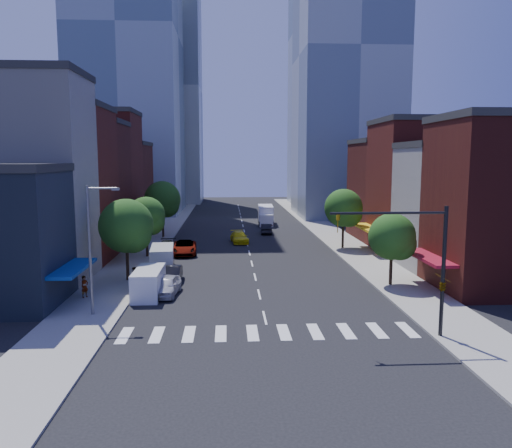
{
  "coord_description": "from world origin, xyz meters",
  "views": [
    {
      "loc": [
        -2.53,
        -33.33,
        10.94
      ],
      "look_at": [
        0.08,
        11.93,
        5.0
      ],
      "focal_mm": 35.0,
      "sensor_mm": 36.0,
      "label": 1
    }
  ],
  "objects_px": {
    "parked_car_front": "(166,286)",
    "parked_car_rear": "(167,248)",
    "box_truck": "(266,216)",
    "pedestrian_far": "(134,277)",
    "cargo_van_far": "(162,258)",
    "traffic_car_oncoming": "(266,229)",
    "cargo_van_near": "(148,283)",
    "parked_car_second": "(172,274)",
    "parked_car_third": "(184,248)",
    "pedestrian_near": "(85,287)",
    "traffic_car_far": "(268,222)",
    "taxi": "(239,237)"
  },
  "relations": [
    {
      "from": "parked_car_front",
      "to": "parked_car_rear",
      "type": "bearing_deg",
      "value": 102.25
    },
    {
      "from": "box_truck",
      "to": "pedestrian_far",
      "type": "distance_m",
      "value": 43.05
    },
    {
      "from": "parked_car_front",
      "to": "cargo_van_far",
      "type": "height_order",
      "value": "cargo_van_far"
    },
    {
      "from": "traffic_car_oncoming",
      "to": "cargo_van_near",
      "type": "bearing_deg",
      "value": 73.61
    },
    {
      "from": "parked_car_rear",
      "to": "cargo_van_far",
      "type": "xyz_separation_m",
      "value": [
        0.47,
        -8.05,
        0.38
      ]
    },
    {
      "from": "cargo_van_far",
      "to": "pedestrian_far",
      "type": "relative_size",
      "value": 3.32
    },
    {
      "from": "parked_car_second",
      "to": "cargo_van_near",
      "type": "bearing_deg",
      "value": -106.8
    },
    {
      "from": "parked_car_front",
      "to": "parked_car_rear",
      "type": "height_order",
      "value": "parked_car_front"
    },
    {
      "from": "cargo_van_far",
      "to": "parked_car_third",
      "type": "bearing_deg",
      "value": 73.58
    },
    {
      "from": "cargo_van_far",
      "to": "pedestrian_near",
      "type": "xyz_separation_m",
      "value": [
        -4.71,
        -10.31,
        -0.13
      ]
    },
    {
      "from": "parked_car_third",
      "to": "box_truck",
      "type": "bearing_deg",
      "value": 62.85
    },
    {
      "from": "cargo_van_near",
      "to": "box_truck",
      "type": "distance_m",
      "value": 45.1
    },
    {
      "from": "parked_car_rear",
      "to": "traffic_car_oncoming",
      "type": "distance_m",
      "value": 19.9
    },
    {
      "from": "cargo_van_far",
      "to": "traffic_car_far",
      "type": "bearing_deg",
      "value": 61.92
    },
    {
      "from": "cargo_van_near",
      "to": "parked_car_second",
      "type": "bearing_deg",
      "value": 73.28
    },
    {
      "from": "traffic_car_far",
      "to": "pedestrian_near",
      "type": "bearing_deg",
      "value": 69.55
    },
    {
      "from": "parked_car_second",
      "to": "cargo_van_far",
      "type": "relative_size",
      "value": 0.79
    },
    {
      "from": "traffic_car_oncoming",
      "to": "box_truck",
      "type": "height_order",
      "value": "box_truck"
    },
    {
      "from": "parked_car_front",
      "to": "parked_car_third",
      "type": "distance_m",
      "value": 17.33
    },
    {
      "from": "parked_car_third",
      "to": "cargo_van_far",
      "type": "xyz_separation_m",
      "value": [
        -1.53,
        -7.83,
        0.34
      ]
    },
    {
      "from": "box_truck",
      "to": "pedestrian_far",
      "type": "bearing_deg",
      "value": -107.01
    },
    {
      "from": "cargo_van_near",
      "to": "traffic_car_oncoming",
      "type": "distance_m",
      "value": 35.35
    },
    {
      "from": "box_truck",
      "to": "cargo_van_far",
      "type": "bearing_deg",
      "value": -108.62
    },
    {
      "from": "parked_car_second",
      "to": "box_truck",
      "type": "bearing_deg",
      "value": 73.83
    },
    {
      "from": "cargo_van_near",
      "to": "taxi",
      "type": "relative_size",
      "value": 1.06
    },
    {
      "from": "parked_car_second",
      "to": "traffic_car_far",
      "type": "xyz_separation_m",
      "value": [
        11.61,
        36.67,
        -0.01
      ]
    },
    {
      "from": "pedestrian_near",
      "to": "parked_car_second",
      "type": "bearing_deg",
      "value": -17.07
    },
    {
      "from": "parked_car_third",
      "to": "pedestrian_far",
      "type": "relative_size",
      "value": 3.44
    },
    {
      "from": "parked_car_second",
      "to": "box_truck",
      "type": "relative_size",
      "value": 0.55
    },
    {
      "from": "parked_car_third",
      "to": "cargo_van_far",
      "type": "height_order",
      "value": "cargo_van_far"
    },
    {
      "from": "parked_car_third",
      "to": "traffic_car_oncoming",
      "type": "distance_m",
      "value": 18.87
    },
    {
      "from": "cargo_van_near",
      "to": "pedestrian_near",
      "type": "xyz_separation_m",
      "value": [
        -4.87,
        -0.48,
        -0.08
      ]
    },
    {
      "from": "taxi",
      "to": "traffic_car_far",
      "type": "distance_m",
      "value": 16.58
    },
    {
      "from": "cargo_van_far",
      "to": "pedestrian_near",
      "type": "bearing_deg",
      "value": -119.88
    },
    {
      "from": "cargo_van_near",
      "to": "parked_car_third",
      "type": "bearing_deg",
      "value": 85.79
    },
    {
      "from": "parked_car_front",
      "to": "traffic_car_oncoming",
      "type": "xyz_separation_m",
      "value": [
        10.67,
        32.89,
        -0.06
      ]
    },
    {
      "from": "cargo_van_far",
      "to": "traffic_car_oncoming",
      "type": "xyz_separation_m",
      "value": [
        12.2,
        23.39,
        -0.41
      ]
    },
    {
      "from": "cargo_van_far",
      "to": "pedestrian_far",
      "type": "xyz_separation_m",
      "value": [
        -1.47,
        -7.15,
        -0.15
      ]
    },
    {
      "from": "cargo_van_near",
      "to": "traffic_car_far",
      "type": "distance_m",
      "value": 43.18
    },
    {
      "from": "traffic_car_far",
      "to": "traffic_car_oncoming",
      "type": "bearing_deg",
      "value": 86.01
    },
    {
      "from": "parked_car_front",
      "to": "cargo_van_far",
      "type": "xyz_separation_m",
      "value": [
        -1.53,
        9.5,
        0.35
      ]
    },
    {
      "from": "box_truck",
      "to": "parked_car_second",
      "type": "bearing_deg",
      "value": -103.87
    },
    {
      "from": "cargo_van_far",
      "to": "pedestrian_near",
      "type": "distance_m",
      "value": 11.34
    },
    {
      "from": "parked_car_third",
      "to": "parked_car_front",
      "type": "bearing_deg",
      "value": -93.23
    },
    {
      "from": "cargo_van_far",
      "to": "box_truck",
      "type": "xyz_separation_m",
      "value": [
        12.89,
        33.43,
        0.35
      ]
    },
    {
      "from": "parked_car_second",
      "to": "traffic_car_oncoming",
      "type": "xyz_separation_m",
      "value": [
        10.67,
        28.72,
        0.01
      ]
    },
    {
      "from": "taxi",
      "to": "pedestrian_near",
      "type": "height_order",
      "value": "pedestrian_near"
    },
    {
      "from": "pedestrian_near",
      "to": "taxi",
      "type": "bearing_deg",
      "value": 8.08
    },
    {
      "from": "cargo_van_far",
      "to": "parked_car_rear",
      "type": "bearing_deg",
      "value": 87.98
    },
    {
      "from": "cargo_van_near",
      "to": "cargo_van_far",
      "type": "xyz_separation_m",
      "value": [
        -0.16,
        9.83,
        0.04
      ]
    }
  ]
}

